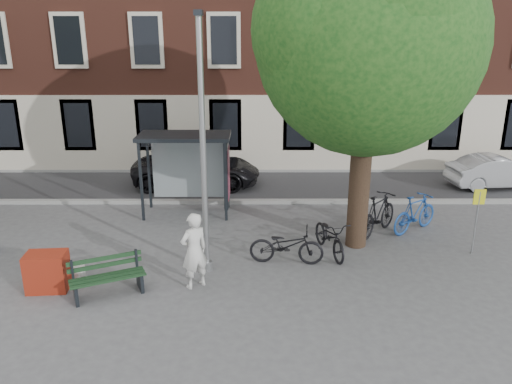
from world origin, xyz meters
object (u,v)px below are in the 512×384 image
at_px(bike_d, 378,214).
at_px(notice_sign, 478,208).
at_px(bus_shelter, 198,155).
at_px(car_dark, 197,169).
at_px(painter, 194,251).
at_px(lamppost, 203,162).
at_px(bike_b, 415,213).
at_px(red_stand, 47,272).
at_px(bench, 108,279).
at_px(bike_a, 286,245).
at_px(car_silver, 498,172).
at_px(bike_c, 330,236).

height_order(bike_d, notice_sign, notice_sign).
xyz_separation_m(bus_shelter, car_dark, (-0.41, 2.98, -1.25)).
bearing_deg(notice_sign, painter, -169.02).
distance_m(lamppost, bike_d, 5.70).
xyz_separation_m(bike_b, red_stand, (-9.46, -3.46, -0.12)).
relative_size(red_stand, notice_sign, 0.50).
xyz_separation_m(bench, bike_b, (8.03, 3.68, 0.18)).
xyz_separation_m(bike_a, car_silver, (8.37, 6.48, 0.11)).
xyz_separation_m(bike_d, red_stand, (-8.31, -3.24, -0.17)).
relative_size(bench, bike_c, 0.90).
relative_size(bus_shelter, bike_d, 1.38).
height_order(lamppost, car_dark, lamppost).
bearing_deg(notice_sign, bike_c, 177.00).
distance_m(painter, car_silver, 13.07).
bearing_deg(bike_d, car_silver, -100.22).
height_order(bench, bike_b, bike_b).
distance_m(bike_c, bike_d, 2.06).
height_order(bike_c, bike_d, bike_d).
bearing_deg(car_dark, painter, -174.22).
bearing_deg(bike_c, car_silver, 25.03).
distance_m(lamppost, bike_b, 6.78).
xyz_separation_m(bus_shelter, bike_c, (3.79, -3.17, -1.42)).
distance_m(bike_b, car_silver, 6.24).
distance_m(bus_shelter, car_dark, 3.26).
bearing_deg(car_dark, bench, 172.28).
xyz_separation_m(painter, notice_sign, (7.19, 1.78, 0.38)).
bearing_deg(bike_b, lamppost, 76.13).
xyz_separation_m(red_stand, notice_sign, (10.55, 1.91, 0.84)).
relative_size(bus_shelter, bike_a, 1.51).
distance_m(bench, red_stand, 1.45).
bearing_deg(bike_b, bus_shelter, 39.38).
distance_m(bus_shelter, car_silver, 11.39).
distance_m(bike_d, red_stand, 8.92).
bearing_deg(bus_shelter, notice_sign, -22.66).
height_order(bench, red_stand, red_stand).
bearing_deg(car_dark, car_silver, -91.41).
bearing_deg(bike_b, bike_a, 81.78).
distance_m(painter, bike_b, 6.96).
bearing_deg(notice_sign, car_dark, 139.55).
distance_m(painter, bike_a, 2.54).
bearing_deg(car_silver, bike_c, 122.35).
height_order(bus_shelter, bike_d, bus_shelter).
relative_size(bus_shelter, bike_b, 1.50).
xyz_separation_m(lamppost, bench, (-2.12, -1.20, -2.40)).
height_order(bike_a, bike_d, bike_d).
distance_m(bike_b, red_stand, 10.07).
bearing_deg(bike_a, bus_shelter, 41.08).
bearing_deg(car_silver, bike_a, 120.66).
bearing_deg(car_silver, lamppost, 116.33).
relative_size(bench, bike_a, 0.91).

